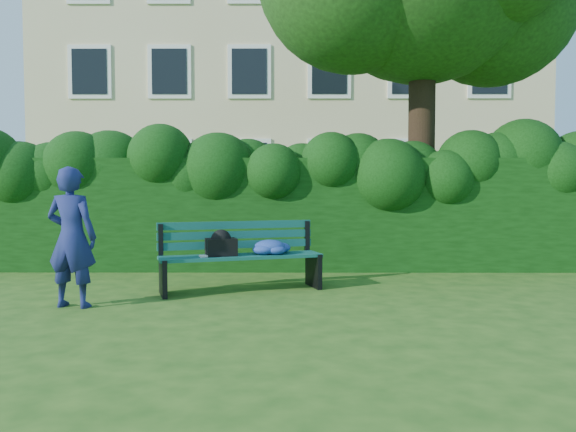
{
  "coord_description": "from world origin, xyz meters",
  "views": [
    {
      "loc": [
        0.03,
        -7.04,
        1.35
      ],
      "look_at": [
        0.0,
        0.6,
        0.95
      ],
      "focal_mm": 35.0,
      "sensor_mm": 36.0,
      "label": 1
    }
  ],
  "objects": [
    {
      "name": "man_reading",
      "position": [
        -2.41,
        -0.82,
        0.79
      ],
      "size": [
        0.63,
        0.46,
        1.57
      ],
      "primitive_type": "imported",
      "rotation": [
        0.0,
        0.0,
        2.98
      ],
      "color": "navy",
      "rests_on": "ground"
    },
    {
      "name": "hedge",
      "position": [
        0.0,
        2.2,
        0.9
      ],
      "size": [
        10.0,
        1.0,
        1.8
      ],
      "color": "black",
      "rests_on": "ground"
    },
    {
      "name": "apartment_building",
      "position": [
        -0.0,
        13.99,
        6.0
      ],
      "size": [
        16.0,
        8.08,
        12.0
      ],
      "color": "#CCBA88",
      "rests_on": "ground"
    },
    {
      "name": "ground",
      "position": [
        0.0,
        0.0,
        0.0
      ],
      "size": [
        80.0,
        80.0,
        0.0
      ],
      "primitive_type": "plane",
      "color": "#244E17",
      "rests_on": "ground"
    },
    {
      "name": "park_bench",
      "position": [
        -0.56,
        0.21,
        0.5
      ],
      "size": [
        2.15,
        1.17,
        0.89
      ],
      "rotation": [
        0.0,
        0.0,
        0.31
      ],
      "color": "#0E493D",
      "rests_on": "ground"
    }
  ]
}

